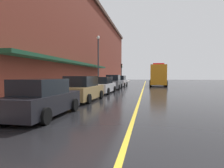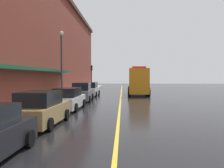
# 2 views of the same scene
# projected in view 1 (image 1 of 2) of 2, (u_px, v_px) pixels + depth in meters

# --- Properties ---
(ground_plane) EXTENTS (112.00, 112.00, 0.00)m
(ground_plane) POSITION_uv_depth(u_px,v_px,m) (143.00, 88.00, 28.75)
(ground_plane) COLOR black
(sidewalk_left) EXTENTS (2.40, 70.00, 0.15)m
(sidewalk_left) POSITION_uv_depth(u_px,v_px,m) (103.00, 87.00, 29.86)
(sidewalk_left) COLOR #ADA8A0
(sidewalk_left) RESTS_ON ground
(lane_center_stripe) EXTENTS (0.16, 70.00, 0.01)m
(lane_center_stripe) POSITION_uv_depth(u_px,v_px,m) (143.00, 88.00, 28.75)
(lane_center_stripe) COLOR gold
(lane_center_stripe) RESTS_ON ground
(brick_building_left) EXTENTS (14.74, 64.00, 13.54)m
(brick_building_left) POSITION_uv_depth(u_px,v_px,m) (51.00, 43.00, 30.01)
(brick_building_left) COLOR maroon
(brick_building_left) RESTS_ON ground
(parked_car_0) EXTENTS (2.01, 4.50, 1.66)m
(parked_car_0) POSITION_uv_depth(u_px,v_px,m) (43.00, 99.00, 8.62)
(parked_car_0) COLOR black
(parked_car_0) RESTS_ON ground
(parked_car_1) EXTENTS (2.21, 4.74, 1.77)m
(parked_car_1) POSITION_uv_depth(u_px,v_px,m) (83.00, 89.00, 13.93)
(parked_car_1) COLOR #A5844C
(parked_car_1) RESTS_ON ground
(parked_car_2) EXTENTS (2.11, 4.85, 1.66)m
(parked_car_2) POSITION_uv_depth(u_px,v_px,m) (103.00, 86.00, 19.88)
(parked_car_2) COLOR silver
(parked_car_2) RESTS_ON ground
(parked_car_3) EXTENTS (2.11, 4.91, 1.89)m
(parked_car_3) POSITION_uv_depth(u_px,v_px,m) (114.00, 82.00, 26.25)
(parked_car_3) COLOR #595B60
(parked_car_3) RESTS_ON ground
(parked_car_4) EXTENTS (2.18, 4.54, 1.77)m
(parked_car_4) POSITION_uv_depth(u_px,v_px,m) (120.00, 81.00, 32.59)
(parked_car_4) COLOR silver
(parked_car_4) RESTS_ON ground
(utility_truck) EXTENTS (3.04, 8.56, 3.77)m
(utility_truck) POSITION_uv_depth(u_px,v_px,m) (158.00, 75.00, 34.13)
(utility_truck) COLOR orange
(utility_truck) RESTS_ON ground
(parking_meter_0) EXTENTS (0.14, 0.18, 1.33)m
(parking_meter_0) POSITION_uv_depth(u_px,v_px,m) (106.00, 81.00, 28.45)
(parking_meter_0) COLOR #4C4C51
(parking_meter_0) RESTS_ON sidewalk_left
(parking_meter_1) EXTENTS (0.14, 0.18, 1.33)m
(parking_meter_1) POSITION_uv_depth(u_px,v_px,m) (109.00, 80.00, 30.44)
(parking_meter_1) COLOR #4C4C51
(parking_meter_1) RESTS_ON sidewalk_left
(parking_meter_2) EXTENTS (0.14, 0.18, 1.33)m
(parking_meter_2) POSITION_uv_depth(u_px,v_px,m) (99.00, 82.00, 23.91)
(parking_meter_2) COLOR #4C4C51
(parking_meter_2) RESTS_ON sidewalk_left
(street_lamp_left) EXTENTS (0.44, 0.44, 6.94)m
(street_lamp_left) POSITION_uv_depth(u_px,v_px,m) (98.00, 56.00, 26.05)
(street_lamp_left) COLOR #33383D
(street_lamp_left) RESTS_ON sidewalk_left
(traffic_light_near) EXTENTS (0.38, 0.36, 4.30)m
(traffic_light_near) POSITION_uv_depth(u_px,v_px,m) (122.00, 69.00, 44.44)
(traffic_light_near) COLOR #232326
(traffic_light_near) RESTS_ON sidewalk_left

